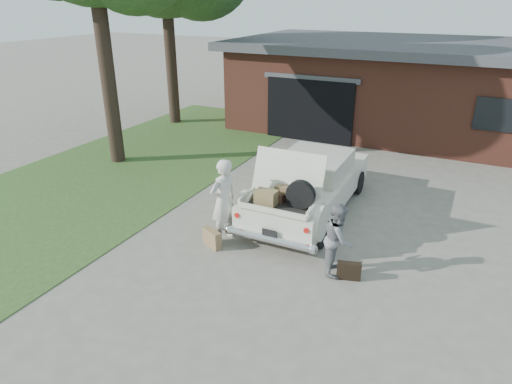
% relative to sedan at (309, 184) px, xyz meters
% --- Properties ---
extents(ground, '(90.00, 90.00, 0.00)m').
position_rel_sedan_xyz_m(ground, '(-0.54, -2.41, -0.70)').
color(ground, gray).
rests_on(ground, ground).
extents(grass_strip, '(6.00, 16.00, 0.02)m').
position_rel_sedan_xyz_m(grass_strip, '(-6.04, 0.59, -0.69)').
color(grass_strip, '#2D4C1E').
rests_on(grass_strip, ground).
extents(house, '(12.80, 7.80, 3.30)m').
position_rel_sedan_xyz_m(house, '(0.44, 9.06, 0.97)').
color(house, brown).
rests_on(house, ground).
extents(sedan, '(1.90, 4.77, 1.92)m').
position_rel_sedan_xyz_m(sedan, '(0.00, 0.00, 0.00)').
color(sedan, silver).
rests_on(sedan, ground).
extents(woman_left, '(0.65, 0.79, 1.85)m').
position_rel_sedan_xyz_m(woman_left, '(-1.12, -2.17, 0.22)').
color(woman_left, beige).
rests_on(woman_left, ground).
extents(woman_right, '(0.67, 0.78, 1.41)m').
position_rel_sedan_xyz_m(woman_right, '(1.41, -2.29, 0.01)').
color(woman_right, slate).
rests_on(woman_right, ground).
extents(suitcase_left, '(0.51, 0.35, 0.38)m').
position_rel_sedan_xyz_m(suitcase_left, '(-1.22, -2.53, -0.51)').
color(suitcase_left, '#95764C').
rests_on(suitcase_left, ground).
extents(suitcase_right, '(0.47, 0.26, 0.34)m').
position_rel_sedan_xyz_m(suitcase_right, '(1.70, -2.45, -0.53)').
color(suitcase_right, black).
rests_on(suitcase_right, ground).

